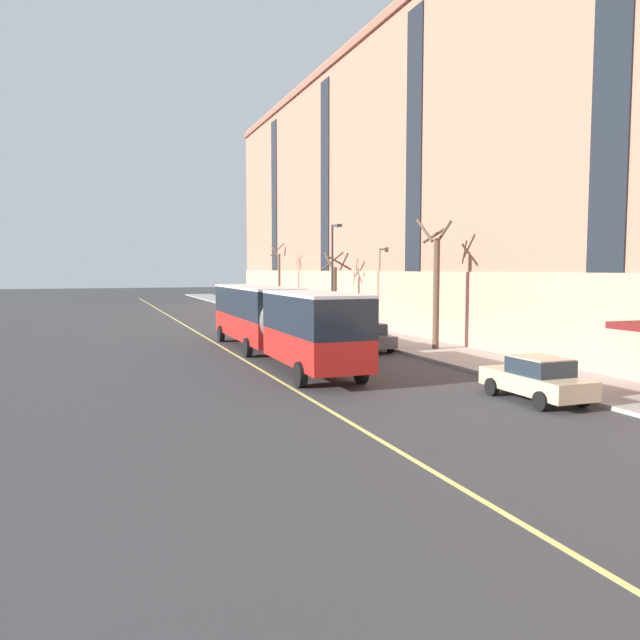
% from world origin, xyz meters
% --- Properties ---
extents(ground_plane, '(260.00, 260.00, 0.00)m').
position_xyz_m(ground_plane, '(0.00, 0.00, 0.00)').
color(ground_plane, '#38383A').
extents(sidewalk, '(4.50, 160.00, 0.15)m').
position_xyz_m(sidewalk, '(9.00, 3.00, 0.07)').
color(sidewalk, '#9E9B93').
rests_on(sidewalk, ground).
extents(apartment_facade, '(15.20, 110.00, 22.98)m').
position_xyz_m(apartment_facade, '(17.23, -0.00, 11.48)').
color(apartment_facade, '#B2755B').
rests_on(apartment_facade, ground).
extents(city_bus, '(2.98, 19.62, 3.58)m').
position_xyz_m(city_bus, '(-0.07, 2.18, 2.08)').
color(city_bus, red).
rests_on(city_bus, ground).
extents(parked_car_champagne_0, '(1.89, 4.23, 1.56)m').
position_xyz_m(parked_car_champagne_0, '(5.44, -11.21, 0.78)').
color(parked_car_champagne_0, '#BCAD89').
rests_on(parked_car_champagne_0, ground).
extents(parked_car_silver_2, '(2.08, 4.75, 1.56)m').
position_xyz_m(parked_car_silver_2, '(5.66, 25.56, 0.78)').
color(parked_car_silver_2, '#B7B7BC').
rests_on(parked_car_silver_2, ground).
extents(parked_car_red_3, '(2.09, 4.42, 1.56)m').
position_xyz_m(parked_car_red_3, '(5.61, 32.79, 0.78)').
color(parked_car_red_3, '#B21E19').
rests_on(parked_car_red_3, ground).
extents(parked_car_darkgray_4, '(2.02, 4.70, 1.56)m').
position_xyz_m(parked_car_darkgray_4, '(5.56, 3.26, 0.78)').
color(parked_car_darkgray_4, '#4C4C51').
rests_on(parked_car_darkgray_4, ground).
extents(parked_car_black_5, '(2.03, 4.24, 1.56)m').
position_xyz_m(parked_car_black_5, '(5.57, 12.54, 0.78)').
color(parked_car_black_5, black).
rests_on(parked_car_black_5, ground).
extents(street_tree_mid_block, '(1.67, 1.68, 7.18)m').
position_xyz_m(street_tree_mid_block, '(8.98, 1.52, 3.67)').
color(street_tree_mid_block, brown).
rests_on(street_tree_mid_block, sidewalk).
extents(street_tree_far_uptown, '(2.04, 2.11, 5.81)m').
position_xyz_m(street_tree_far_uptown, '(9.02, 16.69, 3.15)').
color(street_tree_far_uptown, brown).
rests_on(street_tree_far_uptown, sidewalk).
extents(street_tree_far_downtown, '(1.54, 1.56, 7.08)m').
position_xyz_m(street_tree_far_downtown, '(9.00, 31.96, 3.59)').
color(street_tree_far_downtown, brown).
rests_on(street_tree_far_downtown, sidewalk).
extents(street_lamp, '(0.36, 1.48, 7.57)m').
position_xyz_m(street_lamp, '(7.35, 12.84, 4.73)').
color(street_lamp, '#2D2D30').
rests_on(street_lamp, sidewalk).
extents(lane_centerline, '(0.16, 140.00, 0.01)m').
position_xyz_m(lane_centerline, '(-1.77, 3.00, 0.00)').
color(lane_centerline, '#E0D66B').
rests_on(lane_centerline, ground).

